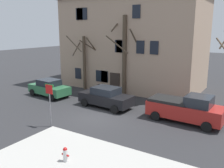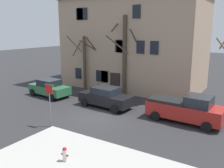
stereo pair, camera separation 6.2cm
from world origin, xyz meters
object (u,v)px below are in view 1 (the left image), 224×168
(car_black_sedan, at_px, (106,97))
(bicycle_leaning, at_px, (104,88))
(car_green_sedan, at_px, (49,88))
(pickup_truck_red, at_px, (186,108))
(building_main, at_px, (133,36))
(tree_bare_mid, at_px, (124,54))
(street_sign_pole, at_px, (50,97))
(fire_hydrant, at_px, (65,154))
(tree_bare_near, at_px, (84,60))

(car_black_sedan, distance_m, bicycle_leaning, 5.53)
(car_green_sedan, bearing_deg, bicycle_leaning, 53.75)
(car_green_sedan, distance_m, pickup_truck_red, 13.16)
(building_main, distance_m, car_black_sedan, 9.65)
(tree_bare_mid, relative_size, car_black_sedan, 1.64)
(street_sign_pole, bearing_deg, bicycle_leaning, 103.44)
(fire_hydrant, bearing_deg, building_main, 106.60)
(street_sign_pole, bearing_deg, tree_bare_near, 115.91)
(building_main, relative_size, car_green_sedan, 3.46)
(street_sign_pole, bearing_deg, tree_bare_mid, 89.00)
(tree_bare_near, xyz_separation_m, fire_hydrant, (8.61, -12.42, -2.72))
(fire_hydrant, bearing_deg, bicycle_leaning, 116.25)
(car_black_sedan, bearing_deg, building_main, 101.99)
(car_black_sedan, bearing_deg, car_green_sedan, -179.02)
(tree_bare_mid, distance_m, pickup_truck_red, 8.81)
(tree_bare_mid, relative_size, street_sign_pole, 2.63)
(car_green_sedan, xyz_separation_m, fire_hydrant, (9.78, -8.36, -0.34))
(car_black_sedan, relative_size, street_sign_pole, 1.61)
(fire_hydrant, bearing_deg, tree_bare_mid, 106.85)
(tree_bare_near, bearing_deg, pickup_truck_red, -17.50)
(car_green_sedan, xyz_separation_m, bicycle_leaning, (3.38, 4.61, -0.47))
(tree_bare_near, bearing_deg, tree_bare_mid, 2.73)
(fire_hydrant, bearing_deg, street_sign_pole, 143.69)
(tree_bare_near, bearing_deg, car_black_sedan, -36.27)
(car_black_sedan, relative_size, bicycle_leaning, 2.81)
(car_green_sedan, relative_size, pickup_truck_red, 0.85)
(tree_bare_near, bearing_deg, street_sign_pole, -64.09)
(car_black_sedan, distance_m, street_sign_pole, 5.71)
(tree_bare_near, distance_m, bicycle_leaning, 3.65)
(pickup_truck_red, relative_size, fire_hydrant, 7.22)
(car_green_sedan, distance_m, car_black_sedan, 6.55)
(building_main, distance_m, pickup_truck_red, 12.48)
(car_green_sedan, bearing_deg, car_black_sedan, 0.98)
(tree_bare_mid, relative_size, car_green_sedan, 1.73)
(street_sign_pole, height_order, bicycle_leaning, street_sign_pole)
(building_main, height_order, tree_bare_mid, building_main)
(pickup_truck_red, distance_m, street_sign_pole, 9.39)
(pickup_truck_red, bearing_deg, tree_bare_mid, 150.94)
(building_main, xyz_separation_m, car_black_sedan, (1.73, -8.15, -4.88))
(fire_hydrant, xyz_separation_m, street_sign_pole, (-4.00, 2.94, 1.55))
(tree_bare_near, xyz_separation_m, bicycle_leaning, (2.21, 0.55, -2.85))
(fire_hydrant, bearing_deg, tree_bare_near, 124.71)
(tree_bare_mid, bearing_deg, fire_hydrant, -73.15)
(bicycle_leaning, bearing_deg, street_sign_pole, -76.56)
(tree_bare_mid, relative_size, pickup_truck_red, 1.46)
(tree_bare_near, relative_size, street_sign_pole, 1.97)
(tree_bare_near, distance_m, car_black_sedan, 7.08)
(building_main, bearing_deg, tree_bare_near, -131.00)
(car_green_sedan, height_order, street_sign_pole, street_sign_pole)
(tree_bare_near, relative_size, car_black_sedan, 1.23)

